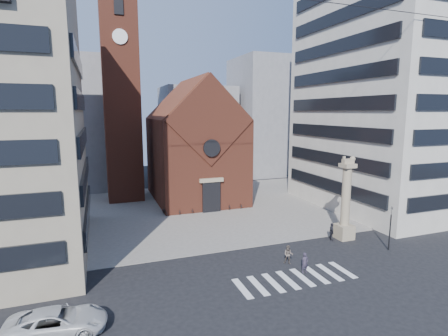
{
  "coord_description": "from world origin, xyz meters",
  "views": [
    {
      "loc": [
        -13.58,
        -25.39,
        13.08
      ],
      "look_at": [
        -1.46,
        8.0,
        7.32
      ],
      "focal_mm": 28.0,
      "sensor_mm": 36.0,
      "label": 1
    }
  ],
  "objects_px": {
    "pedestrian_0": "(305,263)",
    "pedestrian_1": "(288,255)",
    "white_car": "(57,322)",
    "pedestrian_2": "(332,232)",
    "lion_column": "(345,206)",
    "scooter_0": "(165,211)",
    "traffic_light": "(390,227)"
  },
  "relations": [
    {
      "from": "pedestrian_0",
      "to": "scooter_0",
      "type": "height_order",
      "value": "pedestrian_0"
    },
    {
      "from": "lion_column",
      "to": "pedestrian_1",
      "type": "xyz_separation_m",
      "value": [
        -8.58,
        -3.39,
        -2.63
      ]
    },
    {
      "from": "scooter_0",
      "to": "lion_column",
      "type": "bearing_deg",
      "value": -47.91
    },
    {
      "from": "white_car",
      "to": "scooter_0",
      "type": "height_order",
      "value": "white_car"
    },
    {
      "from": "lion_column",
      "to": "scooter_0",
      "type": "bearing_deg",
      "value": 137.76
    },
    {
      "from": "traffic_light",
      "to": "pedestrian_1",
      "type": "distance_m",
      "value": 10.69
    },
    {
      "from": "pedestrian_0",
      "to": "scooter_0",
      "type": "distance_m",
      "value": 21.38
    },
    {
      "from": "pedestrian_0",
      "to": "pedestrian_1",
      "type": "xyz_separation_m",
      "value": [
        -0.42,
        1.94,
        -0.02
      ]
    },
    {
      "from": "pedestrian_1",
      "to": "scooter_0",
      "type": "height_order",
      "value": "pedestrian_1"
    },
    {
      "from": "pedestrian_2",
      "to": "white_car",
      "type": "bearing_deg",
      "value": 128.88
    },
    {
      "from": "pedestrian_1",
      "to": "white_car",
      "type": "bearing_deg",
      "value": -133.29
    },
    {
      "from": "pedestrian_0",
      "to": "scooter_0",
      "type": "xyz_separation_m",
      "value": [
        -7.86,
        19.88,
        -0.31
      ]
    },
    {
      "from": "lion_column",
      "to": "white_car",
      "type": "height_order",
      "value": "lion_column"
    },
    {
      "from": "white_car",
      "to": "pedestrian_0",
      "type": "height_order",
      "value": "pedestrian_0"
    },
    {
      "from": "traffic_light",
      "to": "pedestrian_2",
      "type": "xyz_separation_m",
      "value": [
        -3.55,
        4.0,
        -1.37
      ]
    },
    {
      "from": "lion_column",
      "to": "scooter_0",
      "type": "relative_size",
      "value": 4.69
    },
    {
      "from": "pedestrian_0",
      "to": "scooter_0",
      "type": "bearing_deg",
      "value": 107.7
    },
    {
      "from": "pedestrian_1",
      "to": "lion_column",
      "type": "bearing_deg",
      "value": 55.97
    },
    {
      "from": "lion_column",
      "to": "pedestrian_2",
      "type": "relative_size",
      "value": 4.75
    },
    {
      "from": "white_car",
      "to": "pedestrian_2",
      "type": "bearing_deg",
      "value": -69.51
    },
    {
      "from": "pedestrian_2",
      "to": "scooter_0",
      "type": "xyz_separation_m",
      "value": [
        -14.46,
        14.55,
        -0.38
      ]
    },
    {
      "from": "lion_column",
      "to": "traffic_light",
      "type": "distance_m",
      "value": 4.62
    },
    {
      "from": "pedestrian_0",
      "to": "pedestrian_1",
      "type": "bearing_deg",
      "value": 98.38
    },
    {
      "from": "scooter_0",
      "to": "traffic_light",
      "type": "bearing_deg",
      "value": -51.51
    },
    {
      "from": "lion_column",
      "to": "white_car",
      "type": "relative_size",
      "value": 1.52
    },
    {
      "from": "traffic_light",
      "to": "pedestrian_0",
      "type": "xyz_separation_m",
      "value": [
        -10.15,
        -1.33,
        -1.44
      ]
    },
    {
      "from": "lion_column",
      "to": "scooter_0",
      "type": "distance_m",
      "value": 21.84
    },
    {
      "from": "white_car",
      "to": "pedestrian_0",
      "type": "distance_m",
      "value": 18.38
    },
    {
      "from": "white_car",
      "to": "pedestrian_0",
      "type": "bearing_deg",
      "value": -79.74
    },
    {
      "from": "traffic_light",
      "to": "pedestrian_2",
      "type": "relative_size",
      "value": 2.35
    },
    {
      "from": "lion_column",
      "to": "pedestrian_1",
      "type": "bearing_deg",
      "value": -158.44
    },
    {
      "from": "pedestrian_1",
      "to": "scooter_0",
      "type": "distance_m",
      "value": 19.42
    }
  ]
}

